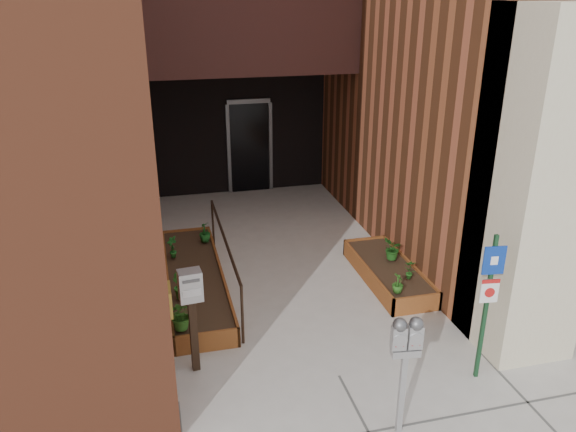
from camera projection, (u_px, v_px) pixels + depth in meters
ground at (339, 376)px, 7.06m from camera, size 80.00×80.00×0.00m
planter_left at (195, 281)px, 9.09m from camera, size 0.90×3.60×0.30m
planter_right at (388, 273)px, 9.34m from camera, size 0.80×2.20×0.30m
handrail at (224, 244)px, 8.93m from camera, size 0.04×3.34×0.90m
parking_meter at (406, 346)px, 5.76m from camera, size 0.33×0.17×1.45m
sign_post at (488, 293)px, 6.60m from camera, size 0.27×0.08×1.94m
payment_dropbox at (191, 300)px, 6.81m from camera, size 0.30×0.24×1.41m
shrub_left_a at (181, 315)px, 7.44m from camera, size 0.47×0.47×0.41m
shrub_left_b at (179, 286)px, 8.19m from camera, size 0.29×0.29×0.40m
shrub_left_c at (205, 232)px, 10.05m from camera, size 0.29×0.29×0.37m
shrub_left_d at (172, 247)px, 9.44m from camera, size 0.27×0.27×0.38m
shrub_right_a at (398, 283)px, 8.36m from camera, size 0.20×0.20×0.30m
shrub_right_b at (410, 269)px, 8.75m from camera, size 0.22×0.22×0.33m
shrub_right_c at (393, 249)px, 9.36m from camera, size 0.45×0.45×0.38m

